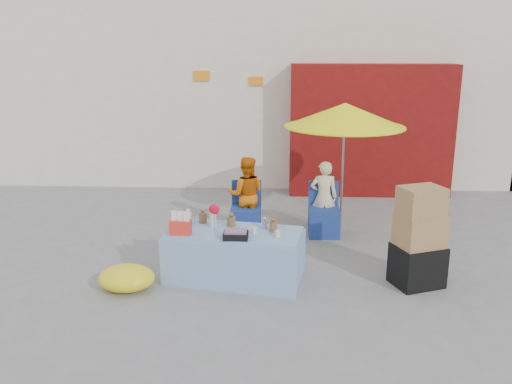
{
  "coord_description": "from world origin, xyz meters",
  "views": [
    {
      "loc": [
        0.39,
        -6.62,
        3.0
      ],
      "look_at": [
        0.07,
        0.6,
        1.0
      ],
      "focal_mm": 38.0,
      "sensor_mm": 36.0,
      "label": 1
    }
  ],
  "objects_px": {
    "market_table": "(234,255)",
    "vendor_beige": "(324,197)",
    "box_stack": "(419,241)",
    "vendor_orange": "(246,195)",
    "chair_right": "(324,220)",
    "umbrella": "(345,116)",
    "chair_left": "(246,219)"
  },
  "relations": [
    {
      "from": "vendor_orange",
      "to": "box_stack",
      "type": "xyz_separation_m",
      "value": [
        2.29,
        -1.95,
        -0.03
      ]
    },
    {
      "from": "chair_right",
      "to": "umbrella",
      "type": "bearing_deg",
      "value": 43.26
    },
    {
      "from": "market_table",
      "to": "vendor_beige",
      "type": "distance_m",
      "value": 2.3
    },
    {
      "from": "box_stack",
      "to": "chair_left",
      "type": "bearing_deg",
      "value": 141.67
    },
    {
      "from": "market_table",
      "to": "vendor_beige",
      "type": "bearing_deg",
      "value": 65.52
    },
    {
      "from": "vendor_beige",
      "to": "chair_right",
      "type": "bearing_deg",
      "value": 89.79
    },
    {
      "from": "umbrella",
      "to": "box_stack",
      "type": "xyz_separation_m",
      "value": [
        0.74,
        -2.1,
        -1.29
      ]
    },
    {
      "from": "vendor_orange",
      "to": "market_table",
      "type": "bearing_deg",
      "value": 88.44
    },
    {
      "from": "market_table",
      "to": "box_stack",
      "type": "bearing_deg",
      "value": 8.46
    },
    {
      "from": "umbrella",
      "to": "chair_left",
      "type": "bearing_deg",
      "value": -169.61
    },
    {
      "from": "market_table",
      "to": "chair_right",
      "type": "xyz_separation_m",
      "value": [
        1.3,
        1.75,
        -0.09
      ]
    },
    {
      "from": "chair_right",
      "to": "vendor_beige",
      "type": "bearing_deg",
      "value": 89.79
    },
    {
      "from": "chair_right",
      "to": "umbrella",
      "type": "height_order",
      "value": "umbrella"
    },
    {
      "from": "market_table",
      "to": "chair_left",
      "type": "relative_size",
      "value": 2.18
    },
    {
      "from": "umbrella",
      "to": "box_stack",
      "type": "distance_m",
      "value": 2.57
    },
    {
      "from": "vendor_orange",
      "to": "umbrella",
      "type": "xyz_separation_m",
      "value": [
        1.55,
        0.15,
        1.27
      ]
    },
    {
      "from": "market_table",
      "to": "chair_right",
      "type": "height_order",
      "value": "market_table"
    },
    {
      "from": "umbrella",
      "to": "market_table",
      "type": "bearing_deg",
      "value": -128.13
    },
    {
      "from": "box_stack",
      "to": "vendor_orange",
      "type": "bearing_deg",
      "value": 139.67
    },
    {
      "from": "chair_right",
      "to": "vendor_beige",
      "type": "xyz_separation_m",
      "value": [
        0.0,
        0.13,
        0.34
      ]
    },
    {
      "from": "umbrella",
      "to": "chair_right",
      "type": "bearing_deg",
      "value": -136.55
    },
    {
      "from": "umbrella",
      "to": "vendor_orange",
      "type": "bearing_deg",
      "value": -174.47
    },
    {
      "from": "vendor_orange",
      "to": "umbrella",
      "type": "bearing_deg",
      "value": -174.66
    },
    {
      "from": "chair_left",
      "to": "vendor_beige",
      "type": "distance_m",
      "value": 1.3
    },
    {
      "from": "chair_left",
      "to": "umbrella",
      "type": "xyz_separation_m",
      "value": [
        1.55,
        0.28,
        1.64
      ]
    },
    {
      "from": "vendor_beige",
      "to": "umbrella",
      "type": "height_order",
      "value": "umbrella"
    },
    {
      "from": "chair_right",
      "to": "vendor_orange",
      "type": "distance_m",
      "value": 1.31
    },
    {
      "from": "chair_right",
      "to": "umbrella",
      "type": "xyz_separation_m",
      "value": [
        0.3,
        0.28,
        1.64
      ]
    },
    {
      "from": "chair_right",
      "to": "vendor_orange",
      "type": "bearing_deg",
      "value": 173.68
    },
    {
      "from": "vendor_beige",
      "to": "chair_left",
      "type": "bearing_deg",
      "value": 5.94
    },
    {
      "from": "market_table",
      "to": "box_stack",
      "type": "height_order",
      "value": "box_stack"
    },
    {
      "from": "chair_left",
      "to": "vendor_orange",
      "type": "distance_m",
      "value": 0.39
    }
  ]
}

